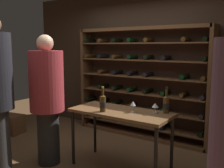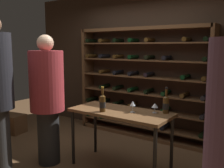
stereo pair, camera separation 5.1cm
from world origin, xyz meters
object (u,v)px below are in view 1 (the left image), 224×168
Objects in this scene: wine_crate at (11,124)px; wine_glass_stemmed_left at (155,106)px; person_host_in_suit at (47,95)px; wine_bottle_green_slim at (166,104)px; wine_rack at (140,83)px; wine_glass_stemmed_right at (133,104)px; tasting_table at (121,117)px; wine_bottle_gold_foil at (103,103)px.

wine_glass_stemmed_left is (3.02, 0.09, 0.74)m from wine_crate.
person_host_in_suit is 1.90m from wine_crate.
wine_glass_stemmed_left reaches higher than wine_crate.
person_host_in_suit is 1.65m from wine_bottle_green_slim.
wine_rack is at bearing -98.70° from person_host_in_suit.
person_host_in_suit is at bearing -156.84° from wine_glass_stemmed_left.
wine_glass_stemmed_right is (1.13, 0.45, -0.07)m from person_host_in_suit.
wine_glass_stemmed_right is 0.29m from wine_glass_stemmed_left.
wine_rack reaches higher than wine_crate.
wine_rack is 1.41× the size of person_host_in_suit.
wine_crate is 3.11m from wine_glass_stemmed_left.
wine_glass_stemmed_right reaches higher than wine_crate.
wine_crate is 1.41× the size of wine_bottle_green_slim.
person_host_in_suit is 3.84× the size of wine_crate.
wine_glass_stemmed_right is at bearing 7.46° from tasting_table.
wine_bottle_green_slim is 1.01× the size of wine_bottle_gold_foil.
wine_crate is 2.55m from wine_bottle_gold_foil.
person_host_in_suit is at bearing -17.06° from wine_crate.
person_host_in_suit is 5.47× the size of wine_bottle_gold_foil.
wine_bottle_gold_foil reaches higher than wine_crate.
wine_bottle_green_slim reaches higher than wine_glass_stemmed_right.
wine_bottle_green_slim is at bearing 24.94° from wine_glass_stemmed_left.
wine_bottle_gold_foil is at bearing -5.78° from wine_crate.
wine_bottle_green_slim is 0.83m from wine_bottle_gold_foil.
tasting_table is 1.08m from person_host_in_suit.
wine_glass_stemmed_left is (0.85, -1.18, -0.10)m from wine_rack.
wine_glass_stemmed_right is at bearing -1.08° from wine_crate.
wine_crate is at bearing 178.34° from tasting_table.
wine_glass_stemmed_right is (0.18, 0.02, 0.19)m from tasting_table.
wine_rack is at bearing 30.30° from wine_crate.
wine_glass_stemmed_right is (2.77, -0.05, 0.75)m from wine_crate.
wine_glass_stemmed_right is at bearing -150.29° from person_host_in_suit.
wine_glass_stemmed_left is (-0.13, -0.06, -0.03)m from wine_bottle_green_slim.
wine_rack reaches higher than wine_glass_stemmed_left.
person_host_in_suit is at bearing -156.69° from wine_bottle_green_slim.
wine_bottle_gold_foil is (2.42, -0.24, 0.76)m from wine_crate.
wine_bottle_gold_foil reaches higher than tasting_table.
wine_rack is at bearing 131.20° from wine_bottle_green_slim.
wine_bottle_gold_foil is at bearing -153.80° from person_host_in_suit.
wine_bottle_green_slim is at bearing -48.80° from wine_rack.
person_host_in_suit is 0.83m from wine_bottle_gold_foil.
wine_rack is 7.60× the size of wine_bottle_green_slim.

